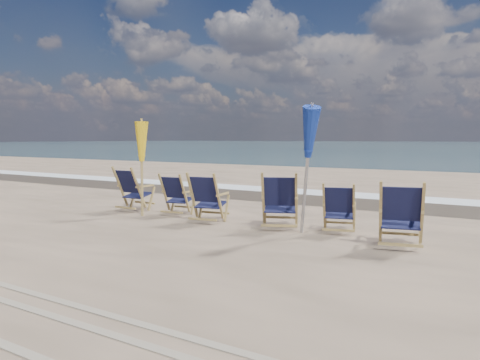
{
  "coord_description": "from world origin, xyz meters",
  "views": [
    {
      "loc": [
        4.62,
        -5.19,
        1.68
      ],
      "look_at": [
        0.0,
        2.2,
        0.9
      ],
      "focal_mm": 35.0,
      "sensor_mm": 36.0,
      "label": 1
    }
  ],
  "objects": [
    {
      "name": "wet_sand_strip",
      "position": [
        0.0,
        6.8,
        0.0
      ],
      "size": [
        200.0,
        2.6,
        0.0
      ],
      "primitive_type": "cube",
      "color": "#42362A",
      "rests_on": "ground"
    },
    {
      "name": "beach_chair_3",
      "position": [
        1.03,
        2.47,
        0.54
      ],
      "size": [
        0.94,
        0.99,
        1.08
      ],
      "primitive_type": null,
      "rotation": [
        0.0,
        0.0,
        3.55
      ],
      "color": "#111434",
      "rests_on": "ground"
    },
    {
      "name": "umbrella_yellow",
      "position": [
        -2.52,
        2.22,
        1.5
      ],
      "size": [
        0.3,
        0.3,
        2.01
      ],
      "color": "olive",
      "rests_on": "ground"
    },
    {
      "name": "umbrella_blue",
      "position": [
        1.39,
        2.09,
        1.75
      ],
      "size": [
        0.3,
        0.3,
        2.28
      ],
      "color": "#A5A5AD",
      "rests_on": "ground"
    },
    {
      "name": "beach_chair_1",
      "position": [
        -1.66,
        2.62,
        0.46
      ],
      "size": [
        0.67,
        0.74,
        0.93
      ],
      "primitive_type": null,
      "rotation": [
        0.0,
        0.0,
        3.27
      ],
      "color": "#111434",
      "rests_on": "ground"
    },
    {
      "name": "beach_chair_5",
      "position": [
        3.29,
        2.03,
        0.53
      ],
      "size": [
        0.84,
        0.9,
        1.06
      ],
      "primitive_type": null,
      "rotation": [
        0.0,
        0.0,
        3.38
      ],
      "color": "#111434",
      "rests_on": "ground"
    },
    {
      "name": "surf_foam",
      "position": [
        0.0,
        8.3,
        0.0
      ],
      "size": [
        200.0,
        1.4,
        0.01
      ],
      "primitive_type": "cube",
      "color": "silver",
      "rests_on": "ground"
    },
    {
      "name": "beach_chair_0",
      "position": [
        -2.88,
        2.48,
        0.52
      ],
      "size": [
        0.67,
        0.75,
        1.04
      ],
      "primitive_type": null,
      "rotation": [
        0.0,
        0.0,
        3.14
      ],
      "color": "#111434",
      "rests_on": "ground"
    },
    {
      "name": "beach_chair_4",
      "position": [
        2.04,
        2.65,
        0.46
      ],
      "size": [
        0.74,
        0.79,
        0.91
      ],
      "primitive_type": null,
      "rotation": [
        0.0,
        0.0,
        3.42
      ],
      "color": "#111434",
      "rests_on": "ground"
    },
    {
      "name": "beach_chair_2",
      "position": [
        -0.52,
        2.23,
        0.51
      ],
      "size": [
        0.77,
        0.84,
        1.02
      ],
      "primitive_type": null,
      "rotation": [
        0.0,
        0.0,
        3.33
      ],
      "color": "#111434",
      "rests_on": "ground"
    }
  ]
}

